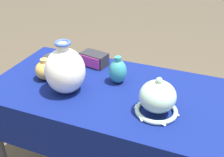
{
  "coord_description": "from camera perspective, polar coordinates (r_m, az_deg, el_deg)",
  "views": [
    {
      "loc": [
        0.47,
        -1.18,
        1.55
      ],
      "look_at": [
        0.02,
        -0.07,
        0.86
      ],
      "focal_mm": 45.0,
      "sensor_mm": 36.0,
      "label": 1
    }
  ],
  "objects": [
    {
      "name": "bowl_shallow_charcoal",
      "position": [
        1.76,
        -11.79,
        3.71
      ],
      "size": [
        0.15,
        0.15,
        0.08
      ],
      "primitive_type": "ellipsoid",
      "color": "#2D2D33",
      "rests_on": "display_table"
    },
    {
      "name": "jar_round_teal",
      "position": [
        1.53,
        1.18,
        1.52
      ],
      "size": [
        0.1,
        0.1,
        0.16
      ],
      "color": "teal",
      "rests_on": "display_table"
    },
    {
      "name": "mosaic_tile_box",
      "position": [
        1.73,
        -3.64,
        3.94
      ],
      "size": [
        0.17,
        0.13,
        0.08
      ],
      "rotation": [
        0.0,
        0.0,
        -0.19
      ],
      "color": "#232328",
      "rests_on": "display_table"
    },
    {
      "name": "vase_dome_bell",
      "position": [
        1.3,
        9.21,
        -4.09
      ],
      "size": [
        0.21,
        0.2,
        0.19
      ],
      "color": "#A8CCB7",
      "rests_on": "display_table"
    },
    {
      "name": "jar_round_ochre",
      "position": [
        1.62,
        -13.4,
        1.7
      ],
      "size": [
        0.11,
        0.11,
        0.12
      ],
      "color": "gold",
      "rests_on": "display_table"
    },
    {
      "name": "display_table",
      "position": [
        1.53,
        0.07,
        -4.93
      ],
      "size": [
        1.34,
        0.69,
        0.76
      ],
      "color": "#38383D",
      "rests_on": "ground_plane"
    },
    {
      "name": "vase_tall_bulbous",
      "position": [
        1.45,
        -9.5,
        1.66
      ],
      "size": [
        0.21,
        0.21,
        0.28
      ],
      "color": "white",
      "rests_on": "display_table"
    }
  ]
}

